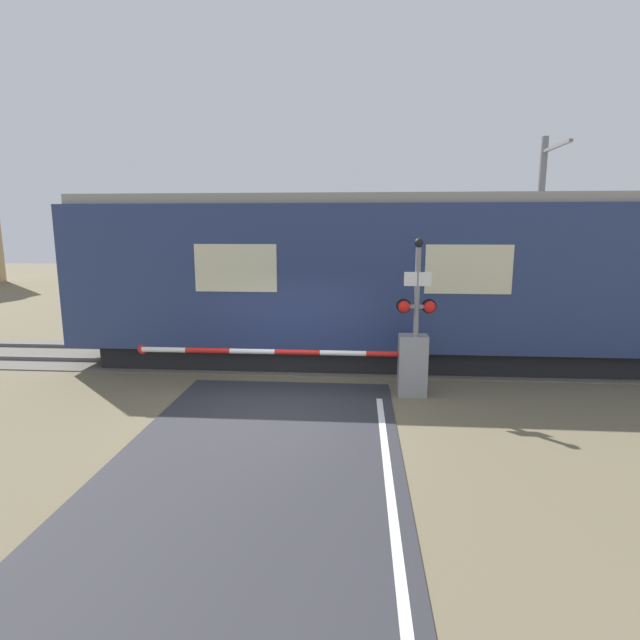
% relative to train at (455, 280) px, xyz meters
% --- Properties ---
extents(ground_plane, '(80.00, 80.00, 0.00)m').
position_rel_train_xyz_m(ground_plane, '(-3.99, -4.07, -2.20)').
color(ground_plane, '#6B6047').
extents(track_bed, '(36.00, 3.20, 0.13)m').
position_rel_train_xyz_m(track_bed, '(-3.99, 0.00, -2.18)').
color(track_bed, '#666056').
rests_on(track_bed, ground_plane).
extents(train, '(19.41, 3.12, 4.31)m').
position_rel_train_xyz_m(train, '(0.00, 0.00, 0.00)').
color(train, black).
rests_on(train, ground_plane).
extents(crossing_barrier, '(6.29, 0.44, 1.31)m').
position_rel_train_xyz_m(crossing_barrier, '(-1.82, -2.71, -1.51)').
color(crossing_barrier, gray).
rests_on(crossing_barrier, ground_plane).
extents(signal_post, '(0.82, 0.26, 3.32)m').
position_rel_train_xyz_m(signal_post, '(-1.28, -2.88, -0.32)').
color(signal_post, gray).
rests_on(signal_post, ground_plane).
extents(catenary_pole, '(0.20, 1.90, 6.02)m').
position_rel_train_xyz_m(catenary_pole, '(2.64, 1.86, 0.96)').
color(catenary_pole, slate).
rests_on(catenary_pole, ground_plane).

